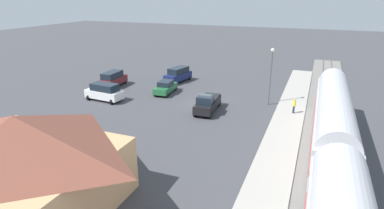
{
  "coord_description": "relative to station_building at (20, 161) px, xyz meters",
  "views": [
    {
      "loc": [
        -12.19,
        34.06,
        12.87
      ],
      "look_at": [
        0.45,
        2.52,
        1.0
      ],
      "focal_mm": 29.67,
      "sensor_mm": 36.0,
      "label": 1
    }
  ],
  "objects": [
    {
      "name": "ground_plane",
      "position": [
        -4.0,
        -22.0,
        -3.19
      ],
      "size": [
        200.0,
        200.0,
        0.0
      ],
      "primitive_type": "plane",
      "color": "#424247"
    },
    {
      "name": "railway_track",
      "position": [
        -18.0,
        -22.0,
        -3.1
      ],
      "size": [
        4.8,
        70.0,
        0.3
      ],
      "color": "slate",
      "rests_on": "ground"
    },
    {
      "name": "platform",
      "position": [
        -14.0,
        -22.0,
        -3.04
      ],
      "size": [
        3.2,
        46.0,
        0.3
      ],
      "color": "#A8A399",
      "rests_on": "ground"
    },
    {
      "name": "station_building",
      "position": [
        0.0,
        0.0,
        0.0
      ],
      "size": [
        11.78,
        9.77,
        6.16
      ],
      "color": "tan",
      "rests_on": "ground"
    },
    {
      "name": "pedestrian_on_platform",
      "position": [
        -14.38,
        -22.86,
        -1.91
      ],
      "size": [
        0.36,
        0.36,
        1.71
      ],
      "color": "#23284C",
      "rests_on": "platform"
    },
    {
      "name": "sedan_green",
      "position": [
        2.59,
        -25.14,
        -2.31
      ],
      "size": [
        2.15,
        4.62,
        1.74
      ],
      "color": "#236638",
      "rests_on": "ground"
    },
    {
      "name": "suv_maroon",
      "position": [
        11.27,
        -25.33,
        -2.04
      ],
      "size": [
        2.17,
        4.98,
        2.22
      ],
      "color": "maroon",
      "rests_on": "ground"
    },
    {
      "name": "pickup_black",
      "position": [
        -5.04,
        -20.55,
        -2.17
      ],
      "size": [
        2.32,
        5.52,
        2.14
      ],
      "color": "black",
      "rests_on": "ground"
    },
    {
      "name": "suv_white",
      "position": [
        8.43,
        -19.5,
        -2.04
      ],
      "size": [
        5.06,
        2.74,
        2.22
      ],
      "color": "white",
      "rests_on": "ground"
    },
    {
      "name": "suv_navy",
      "position": [
        3.54,
        -31.39,
        -2.04
      ],
      "size": [
        2.93,
        5.2,
        2.22
      ],
      "color": "navy",
      "rests_on": "ground"
    },
    {
      "name": "light_pole_near_platform",
      "position": [
        -11.2,
        -25.6,
        1.24
      ],
      "size": [
        0.44,
        0.44,
        6.93
      ],
      "color": "#515156",
      "rests_on": "ground"
    }
  ]
}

